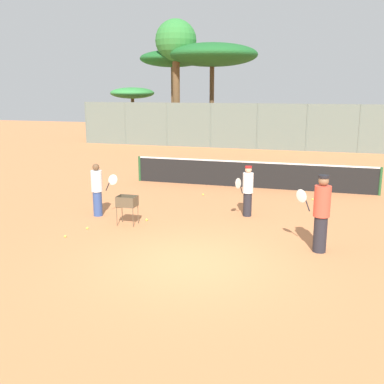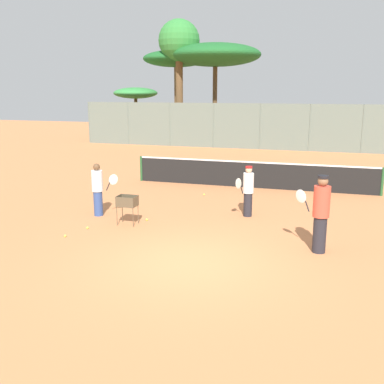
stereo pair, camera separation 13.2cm
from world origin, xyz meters
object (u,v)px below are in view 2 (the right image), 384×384
object	(u,v)px
tennis_net	(252,174)
player_yellow_shirt	(248,190)
ball_cart	(128,204)
player_red_cap	(98,189)
player_white_outfit	(321,213)

from	to	relation	value
tennis_net	player_yellow_shirt	world-z (taller)	player_yellow_shirt
tennis_net	ball_cart	size ratio (longest dim) A/B	11.38
player_red_cap	player_yellow_shirt	bearing A→B (deg)	9.01
player_white_outfit	player_red_cap	bearing A→B (deg)	16.18
tennis_net	ball_cart	world-z (taller)	tennis_net
player_white_outfit	player_yellow_shirt	xyz separation A→B (m)	(-2.22, 2.63, -0.16)
player_red_cap	ball_cart	xyz separation A→B (m)	(1.29, -0.62, -0.22)
player_red_cap	player_yellow_shirt	xyz separation A→B (m)	(4.47, 1.29, -0.03)
player_white_outfit	player_yellow_shirt	distance (m)	3.45
tennis_net	player_white_outfit	size ratio (longest dim) A/B	5.15
player_white_outfit	player_yellow_shirt	size ratio (longest dim) A/B	1.20
player_yellow_shirt	ball_cart	world-z (taller)	player_yellow_shirt
player_white_outfit	player_yellow_shirt	world-z (taller)	player_white_outfit
player_red_cap	player_yellow_shirt	world-z (taller)	player_red_cap
player_white_outfit	ball_cart	size ratio (longest dim) A/B	2.21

